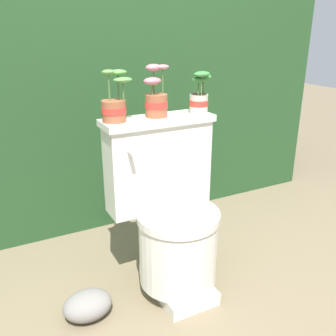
{
  "coord_description": "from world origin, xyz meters",
  "views": [
    {
      "loc": [
        -0.63,
        -1.33,
        1.2
      ],
      "look_at": [
        0.09,
        0.08,
        0.6
      ],
      "focal_mm": 40.0,
      "sensor_mm": 36.0,
      "label": 1
    }
  ],
  "objects_px": {
    "potted_plant_left": "(114,105)",
    "garden_stone": "(88,305)",
    "toilet": "(170,215)",
    "potted_plant_midleft": "(156,99)",
    "potted_plant_middle": "(200,96)"
  },
  "relations": [
    {
      "from": "potted_plant_left",
      "to": "potted_plant_middle",
      "type": "xyz_separation_m",
      "value": [
        0.41,
        -0.02,
        0.01
      ]
    },
    {
      "from": "potted_plant_left",
      "to": "potted_plant_midleft",
      "type": "height_order",
      "value": "potted_plant_midleft"
    },
    {
      "from": "toilet",
      "to": "garden_stone",
      "type": "relative_size",
      "value": 3.77
    },
    {
      "from": "potted_plant_left",
      "to": "potted_plant_midleft",
      "type": "bearing_deg",
      "value": 1.72
    },
    {
      "from": "toilet",
      "to": "potted_plant_midleft",
      "type": "relative_size",
      "value": 3.51
    },
    {
      "from": "toilet",
      "to": "potted_plant_midleft",
      "type": "height_order",
      "value": "potted_plant_midleft"
    },
    {
      "from": "potted_plant_middle",
      "to": "potted_plant_left",
      "type": "bearing_deg",
      "value": 177.01
    },
    {
      "from": "toilet",
      "to": "potted_plant_left",
      "type": "bearing_deg",
      "value": 147.48
    },
    {
      "from": "toilet",
      "to": "potted_plant_left",
      "type": "xyz_separation_m",
      "value": [
        -0.2,
        0.13,
        0.52
      ]
    },
    {
      "from": "garden_stone",
      "to": "potted_plant_left",
      "type": "bearing_deg",
      "value": 38.56
    },
    {
      "from": "potted_plant_left",
      "to": "garden_stone",
      "type": "distance_m",
      "value": 0.88
    },
    {
      "from": "toilet",
      "to": "garden_stone",
      "type": "height_order",
      "value": "toilet"
    },
    {
      "from": "potted_plant_left",
      "to": "potted_plant_midleft",
      "type": "relative_size",
      "value": 0.96
    },
    {
      "from": "garden_stone",
      "to": "potted_plant_middle",
      "type": "bearing_deg",
      "value": 14.31
    },
    {
      "from": "potted_plant_middle",
      "to": "garden_stone",
      "type": "bearing_deg",
      "value": -165.69
    }
  ]
}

